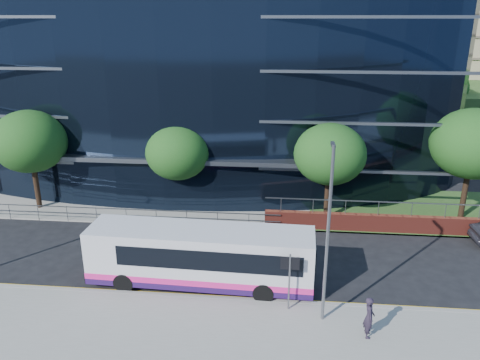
# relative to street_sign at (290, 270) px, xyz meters

# --- Properties ---
(ground) EXTENTS (200.00, 200.00, 0.00)m
(ground) POSITION_rel_street_sign_xyz_m (-4.50, 1.59, -2.15)
(ground) COLOR black
(ground) RESTS_ON ground
(pavement_near) EXTENTS (80.00, 8.00, 0.15)m
(pavement_near) POSITION_rel_street_sign_xyz_m (-4.50, -3.41, -2.07)
(pavement_near) COLOR gray
(pavement_near) RESTS_ON ground
(kerb) EXTENTS (80.00, 0.25, 0.16)m
(kerb) POSITION_rel_street_sign_xyz_m (-4.50, 0.59, -2.07)
(kerb) COLOR gray
(kerb) RESTS_ON ground
(yellow_line_outer) EXTENTS (80.00, 0.08, 0.01)m
(yellow_line_outer) POSITION_rel_street_sign_xyz_m (-4.50, 0.79, -2.14)
(yellow_line_outer) COLOR gold
(yellow_line_outer) RESTS_ON ground
(yellow_line_inner) EXTENTS (80.00, 0.08, 0.01)m
(yellow_line_inner) POSITION_rel_street_sign_xyz_m (-4.50, 0.94, -2.14)
(yellow_line_inner) COLOR gold
(yellow_line_inner) RESTS_ON ground
(far_forecourt) EXTENTS (50.00, 8.00, 0.10)m
(far_forecourt) POSITION_rel_street_sign_xyz_m (-10.50, 12.59, -2.10)
(far_forecourt) COLOR gray
(far_forecourt) RESTS_ON ground
(glass_office) EXTENTS (44.00, 23.10, 16.00)m
(glass_office) POSITION_rel_street_sign_xyz_m (-8.50, 22.44, 5.85)
(glass_office) COLOR black
(glass_office) RESTS_ON ground
(guard_railings) EXTENTS (24.00, 0.05, 1.10)m
(guard_railings) POSITION_rel_street_sign_xyz_m (-12.50, 8.59, -1.33)
(guard_railings) COLOR slate
(guard_railings) RESTS_ON ground
(apartment_block) EXTENTS (60.00, 42.00, 30.00)m
(apartment_block) POSITION_rel_street_sign_xyz_m (27.50, 58.80, 8.96)
(apartment_block) COLOR #2D511E
(apartment_block) RESTS_ON ground
(street_sign) EXTENTS (0.85, 0.09, 2.80)m
(street_sign) POSITION_rel_street_sign_xyz_m (0.00, 0.00, 0.00)
(street_sign) COLOR slate
(street_sign) RESTS_ON pavement_near
(tree_far_a) EXTENTS (4.95, 4.95, 6.98)m
(tree_far_a) POSITION_rel_street_sign_xyz_m (-17.50, 10.59, 2.71)
(tree_far_a) COLOR black
(tree_far_a) RESTS_ON ground
(tree_far_b) EXTENTS (4.29, 4.29, 6.05)m
(tree_far_b) POSITION_rel_street_sign_xyz_m (-7.50, 11.09, 2.06)
(tree_far_b) COLOR black
(tree_far_b) RESTS_ON ground
(tree_far_c) EXTENTS (4.62, 4.62, 6.51)m
(tree_far_c) POSITION_rel_street_sign_xyz_m (2.50, 10.59, 2.39)
(tree_far_c) COLOR black
(tree_far_c) RESTS_ON ground
(tree_far_d) EXTENTS (5.28, 5.28, 7.44)m
(tree_far_d) POSITION_rel_street_sign_xyz_m (11.50, 11.59, 3.04)
(tree_far_d) COLOR black
(tree_far_d) RESTS_ON ground
(tree_dist_e) EXTENTS (4.62, 4.62, 6.51)m
(tree_dist_e) POSITION_rel_street_sign_xyz_m (19.50, 41.59, 2.39)
(tree_dist_e) COLOR black
(tree_dist_e) RESTS_ON ground
(streetlight_east) EXTENTS (0.15, 0.77, 8.00)m
(streetlight_east) POSITION_rel_street_sign_xyz_m (1.50, -0.59, 2.29)
(streetlight_east) COLOR slate
(streetlight_east) RESTS_ON pavement_near
(city_bus) EXTENTS (11.28, 2.96, 3.03)m
(city_bus) POSITION_rel_street_sign_xyz_m (-4.27, 1.88, -0.54)
(city_bus) COLOR silver
(city_bus) RESTS_ON ground
(pedestrian) EXTENTS (0.44, 0.67, 1.84)m
(pedestrian) POSITION_rel_street_sign_xyz_m (3.31, -1.61, -1.08)
(pedestrian) COLOR #251D2C
(pedestrian) RESTS_ON pavement_near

